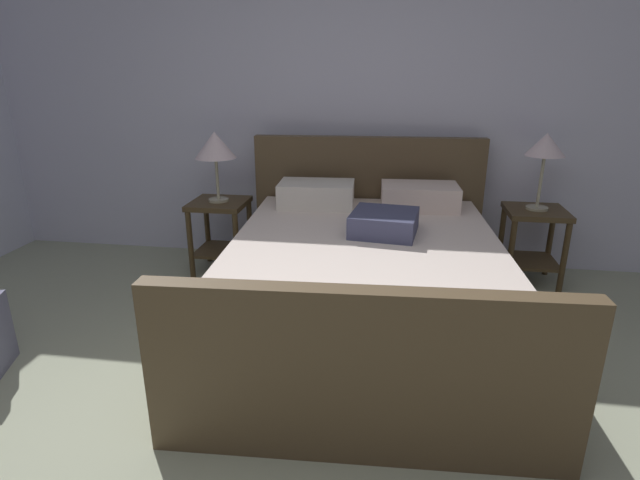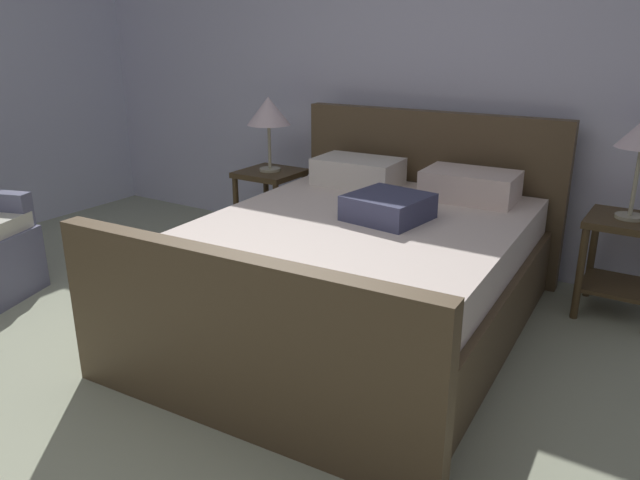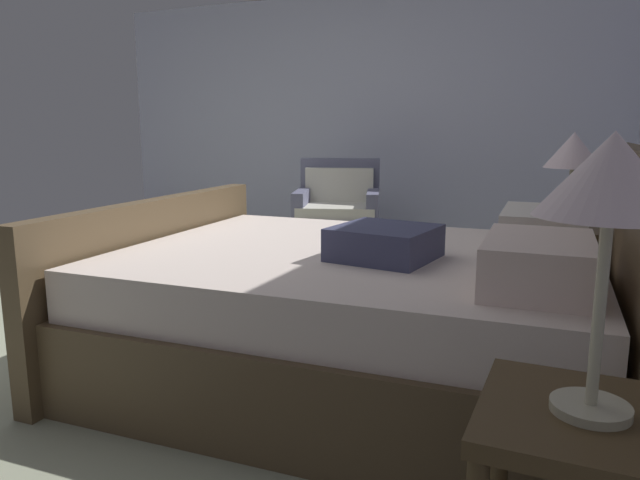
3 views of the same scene
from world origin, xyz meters
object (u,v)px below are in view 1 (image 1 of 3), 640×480
nightstand_right (533,234)px  table_lamp_right (546,147)px  nightstand_left (220,224)px  bed (365,280)px  table_lamp_left (215,146)px

nightstand_right → table_lamp_right: bearing=45.0°
table_lamp_right → nightstand_left: bearing=-177.2°
bed → table_lamp_right: (1.24, 0.93, 0.72)m
bed → table_lamp_left: bearing=146.7°
nightstand_right → nightstand_left: size_ratio=1.00×
table_lamp_left → nightstand_right: bearing=2.8°
bed → table_lamp_left: size_ratio=4.39×
nightstand_left → nightstand_right: bearing=2.8°
bed → table_lamp_left: (-1.23, 0.81, 0.69)m
bed → nightstand_left: (-1.23, 0.81, 0.06)m
nightstand_left → table_lamp_right: bearing=2.8°
nightstand_left → table_lamp_left: 0.63m
nightstand_right → table_lamp_left: bearing=-177.2°
bed → table_lamp_right: bearing=37.1°
table_lamp_right → table_lamp_left: size_ratio=1.03×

